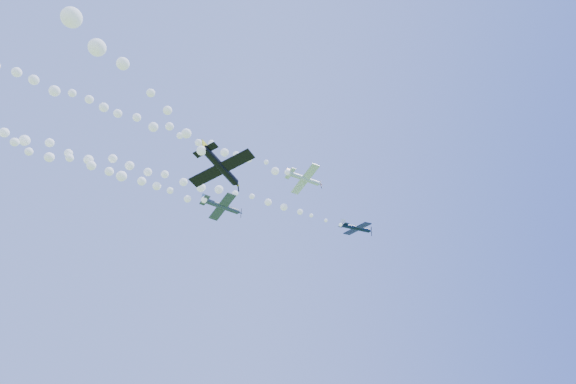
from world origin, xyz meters
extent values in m
cylinder|color=white|center=(6.40, -0.99, 52.06)|extent=(5.50, 3.91, 0.88)
cone|color=white|center=(9.42, 0.17, 52.09)|extent=(1.02, 1.05, 0.80)
cone|color=#A52712|center=(9.84, 0.33, 52.09)|extent=(0.40, 0.40, 0.28)
cube|color=black|center=(9.73, 0.29, 52.09)|extent=(0.24, 0.49, 1.88)
cube|color=white|center=(6.64, -0.92, 51.95)|extent=(3.98, 7.31, 1.60)
cube|color=white|center=(3.89, -1.94, 52.09)|extent=(1.70, 2.69, 0.60)
cube|color=#A52712|center=(3.77, -1.87, 52.63)|extent=(1.01, 0.64, 1.20)
sphere|color=black|center=(7.16, -0.62, 52.44)|extent=(0.98, 1.04, 0.85)
cylinder|color=#0C1735|center=(17.55, 6.75, 47.93)|extent=(5.87, 1.38, 1.17)
cone|color=#0C1735|center=(20.54, 7.66, 48.12)|extent=(0.79, 0.85, 0.82)
cone|color=silver|center=(20.95, 7.78, 48.15)|extent=(0.33, 0.30, 0.29)
cube|color=black|center=(20.84, 7.75, 48.14)|extent=(0.09, 0.52, 1.82)
cube|color=#0C1735|center=(17.78, 6.84, 47.83)|extent=(3.49, 7.11, 1.62)
cube|color=#0C1735|center=(15.06, 5.99, 47.82)|extent=(1.52, 2.59, 0.62)
cube|color=silver|center=(14.99, 5.86, 48.33)|extent=(0.90, 0.58, 1.20)
sphere|color=black|center=(18.33, 6.91, 48.34)|extent=(0.87, 0.99, 0.86)
cylinder|color=#374150|center=(-7.18, 0.40, 45.77)|extent=(6.02, 3.35, 1.16)
cone|color=#374150|center=(-4.05, 1.57, 45.61)|extent=(1.03, 1.06, 0.86)
cone|color=navy|center=(-3.62, 1.73, 45.59)|extent=(0.41, 0.39, 0.30)
cube|color=black|center=(-3.73, 1.69, 45.59)|extent=(0.14, 0.31, 1.96)
cube|color=#374150|center=(-6.94, 0.48, 45.63)|extent=(4.13, 7.66, 0.73)
cube|color=#374150|center=(-9.78, -0.57, 45.95)|extent=(1.76, 2.81, 0.30)
cube|color=navy|center=(-9.85, -0.55, 46.52)|extent=(0.97, 0.53, 1.28)
sphere|color=black|center=(-6.35, 0.74, 46.11)|extent=(0.97, 1.01, 0.82)
cylinder|color=black|center=(-7.63, -23.44, 35.05)|extent=(3.39, 6.06, 1.15)
cone|color=black|center=(-5.64, -20.72, 34.90)|extent=(1.08, 1.03, 0.87)
cone|color=yellow|center=(-5.36, -20.35, 34.88)|extent=(0.40, 0.41, 0.31)
cube|color=black|center=(-5.44, -20.45, 34.88)|extent=(0.42, 0.43, 1.96)
cube|color=black|center=(-7.46, -23.25, 34.92)|extent=(7.04, 5.67, 1.79)
cube|color=black|center=(-9.30, -25.69, 35.22)|extent=(2.68, 2.27, 0.67)
cube|color=yellow|center=(-9.43, -25.67, 35.79)|extent=(0.83, 1.04, 1.28)
sphere|color=black|center=(-7.17, -22.67, 35.40)|extent=(1.14, 1.15, 0.92)
camera|label=1|loc=(-7.11, -65.14, 2.00)|focal=30.00mm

